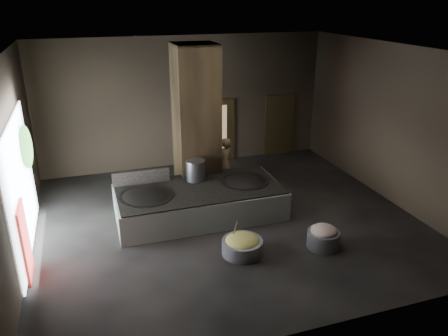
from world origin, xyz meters
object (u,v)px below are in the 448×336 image
object	(u,v)px
wok_left	(146,198)
stock_pot	(195,170)
meat_basin	(323,239)
wok_right	(245,183)
cook	(225,163)
veg_basin	(242,247)
hearth_platform	(199,202)

from	to	relation	value
wok_left	stock_pot	world-z (taller)	stock_pot
meat_basin	wok_right	bearing A→B (deg)	112.08
wok_left	stock_pot	size ratio (longest dim) A/B	2.42
meat_basin	wok_left	bearing A→B (deg)	147.04
stock_pot	cook	bearing A→B (deg)	39.48
meat_basin	cook	bearing A→B (deg)	105.90
meat_basin	veg_basin	bearing A→B (deg)	170.11
cook	meat_basin	xyz separation A→B (m)	(1.16, -4.08, -0.61)
hearth_platform	meat_basin	distance (m)	3.51
cook	wok_left	bearing A→B (deg)	-0.43
wok_left	cook	distance (m)	3.12
stock_pot	veg_basin	world-z (taller)	stock_pot
veg_basin	wok_right	bearing A→B (deg)	68.04
cook	veg_basin	size ratio (longest dim) A/B	1.71
wok_right	stock_pot	world-z (taller)	stock_pot
wok_right	meat_basin	size ratio (longest dim) A/B	1.69
wok_left	cook	bearing A→B (deg)	30.44
wok_right	wok_left	bearing A→B (deg)	-177.95
stock_pot	cook	world-z (taller)	cook
hearth_platform	wok_left	distance (m)	1.49
hearth_platform	cook	bearing A→B (deg)	51.49
wok_right	veg_basin	distance (m)	2.50
wok_right	cook	size ratio (longest dim) A/B	0.80
wok_left	wok_right	world-z (taller)	wok_left
wok_right	meat_basin	bearing A→B (deg)	-67.92
cook	meat_basin	bearing A→B (deg)	75.03
meat_basin	stock_pot	bearing A→B (deg)	127.22
wok_right	cook	xyz separation A→B (m)	(-0.11, 1.48, 0.08)
wok_left	veg_basin	bearing A→B (deg)	-48.78
hearth_platform	wok_right	distance (m)	1.40
stock_pot	wok_left	bearing A→B (deg)	-158.20
wok_left	wok_right	size ratio (longest dim) A/B	1.07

